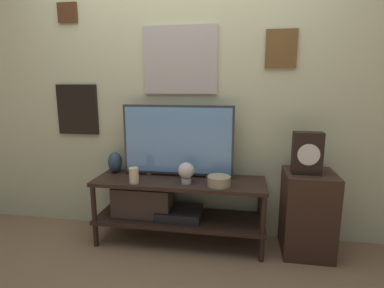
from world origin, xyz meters
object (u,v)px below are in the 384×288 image
at_px(vase_urn_stoneware, 115,162).
at_px(decorative_bust, 186,172).
at_px(vase_wide_bowl, 219,181).
at_px(mantel_clock, 307,153).
at_px(television, 178,140).
at_px(candle_jar, 134,175).

relative_size(vase_urn_stoneware, decorative_bust, 1.09).
height_order(vase_wide_bowl, mantel_clock, mantel_clock).
bearing_deg(vase_wide_bowl, mantel_clock, 7.53).
bearing_deg(decorative_bust, vase_urn_stoneware, 163.79).
height_order(vase_urn_stoneware, vase_wide_bowl, vase_urn_stoneware).
height_order(decorative_bust, mantel_clock, mantel_clock).
distance_m(television, vase_urn_stoneware, 0.60).
relative_size(television, decorative_bust, 5.52).
distance_m(vase_wide_bowl, mantel_clock, 0.68).
xyz_separation_m(television, candle_jar, (-0.30, -0.23, -0.24)).
bearing_deg(candle_jar, decorative_bust, 8.66).
bearing_deg(vase_wide_bowl, vase_urn_stoneware, 166.97).
height_order(vase_urn_stoneware, decorative_bust, vase_urn_stoneware).
height_order(television, vase_wide_bowl, television).
relative_size(vase_wide_bowl, mantel_clock, 0.57).
bearing_deg(decorative_bust, mantel_clock, 4.14).
bearing_deg(candle_jar, vase_wide_bowl, 3.62).
xyz_separation_m(vase_wide_bowl, decorative_bust, (-0.25, 0.02, 0.06)).
relative_size(television, candle_jar, 7.45).
bearing_deg(candle_jar, television, 37.63).
bearing_deg(television, decorative_bust, -59.45).
relative_size(vase_wide_bowl, candle_jar, 1.44).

